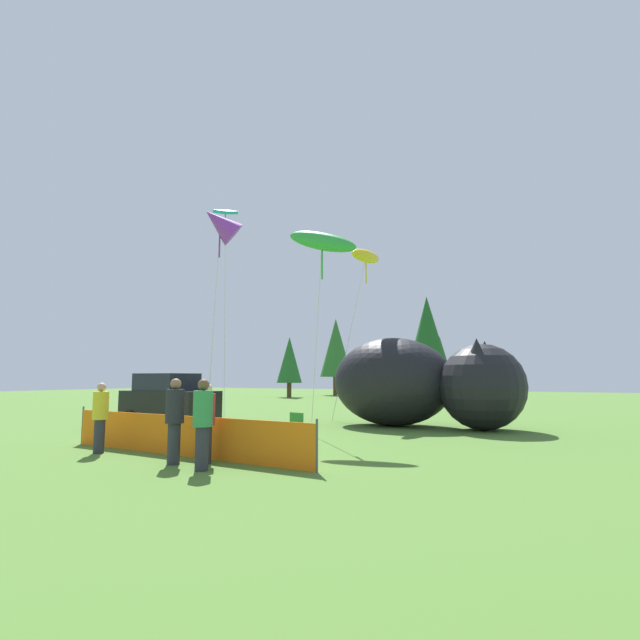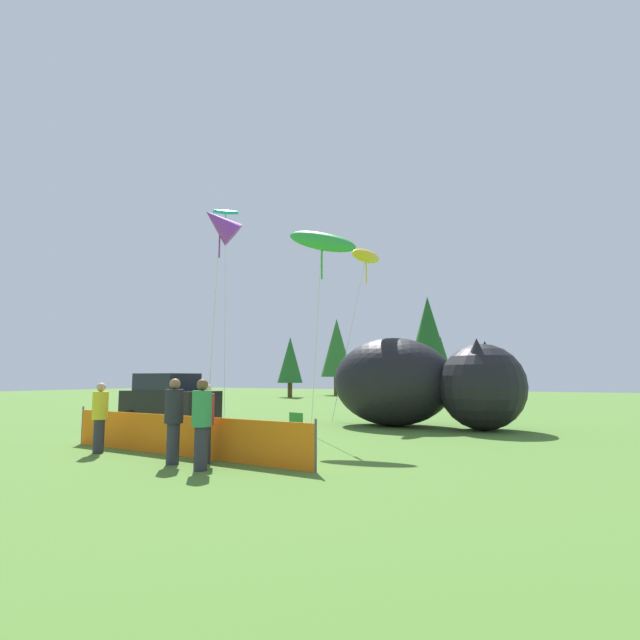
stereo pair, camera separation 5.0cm
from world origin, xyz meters
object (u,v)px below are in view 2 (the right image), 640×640
Objects in this scene: inflatable_cat at (419,385)px; spectator_in_white_shirt at (202,420)px; spectator_in_yellow_shirt at (174,417)px; kite_teal_diamond at (226,216)px; folding_chair at (292,427)px; kite_green_fish at (322,242)px; parked_car at (169,401)px; kite_purple_delta at (220,224)px; spectator_in_grey_shirt at (205,419)px; spectator_in_red_shirt at (100,414)px; kite_yellow_hero at (366,257)px.

inflatable_cat reaches higher than spectator_in_white_shirt.
spectator_in_yellow_shirt is 16.28m from kite_teal_diamond.
spectator_in_white_shirt is (0.11, -3.81, 0.49)m from folding_chair.
inflatable_cat is 1.05× the size of kite_green_fish.
parked_car is at bearing 135.86° from spectator_in_yellow_shirt.
spectator_in_yellow_shirt is 0.22× the size of kite_purple_delta.
kite_green_fish reaches higher than spectator_in_white_shirt.
kite_green_fish is at bearing 94.82° from spectator_in_white_shirt.
spectator_in_white_shirt is 0.85m from spectator_in_grey_shirt.
inflatable_cat is at bearing 63.20° from spectator_in_red_shirt.
kite_teal_diamond is at bearing 127.78° from kite_purple_delta.
kite_purple_delta is (-0.68, 5.33, 6.63)m from spectator_in_red_shirt.
spectator_in_white_shirt is 0.26× the size of kite_green_fish.
folding_chair is at bearing -79.88° from kite_yellow_hero.
kite_yellow_hero is (-1.64, 9.18, 7.00)m from folding_chair.
inflatable_cat is 4.23× the size of spectator_in_grey_shirt.
kite_purple_delta is (-4.61, 5.91, 6.57)m from spectator_in_white_shirt.
kite_yellow_hero reaches higher than spectator_in_white_shirt.
spectator_in_grey_shirt is at bearing -84.18° from kite_yellow_hero.
spectator_in_white_shirt is 1.06× the size of spectator_in_grey_shirt.
kite_purple_delta reaches higher than parked_car.
inflatable_cat is at bearing -176.96° from folding_chair.
kite_teal_diamond is at bearing -166.76° from kite_yellow_hero.
folding_chair is at bearing -80.51° from kite_green_fish.
inflatable_cat is 10.41m from spectator_in_grey_shirt.
kite_purple_delta reaches higher than spectator_in_yellow_shirt.
kite_yellow_hero is at bearing -155.68° from folding_chair.
kite_teal_diamond is at bearing 114.43° from spectator_in_red_shirt.
spectator_in_red_shirt is 8.65m from kite_green_fish.
spectator_in_yellow_shirt is at bearing -94.95° from kite_green_fish.
kite_teal_diamond is (-4.88, 10.75, 9.15)m from spectator_in_red_shirt.
parked_car is at bearing -95.22° from folding_chair.
spectator_in_yellow_shirt is at bearing -41.83° from parked_car.
kite_green_fish reaches higher than parked_car.
spectator_in_yellow_shirt is at bearing -86.88° from kite_yellow_hero.
spectator_in_red_shirt is at bearing -178.29° from spectator_in_grey_shirt.
folding_chair is 0.53× the size of spectator_in_grey_shirt.
folding_chair is at bearing 40.17° from spectator_in_red_shirt.
spectator_in_grey_shirt reaches higher than spectator_in_red_shirt.
folding_chair is 0.50× the size of spectator_in_yellow_shirt.
spectator_in_white_shirt is 1.00× the size of spectator_in_yellow_shirt.
kite_purple_delta reaches higher than kite_green_fish.
spectator_in_grey_shirt is 0.17× the size of kite_teal_diamond.
parked_car is 0.54× the size of kite_green_fish.
kite_green_fish is at bearing -79.64° from kite_yellow_hero.
kite_teal_diamond is (-8.32, 10.64, 9.15)m from spectator_in_grey_shirt.
kite_purple_delta is 7.31m from kite_teal_diamond.
folding_chair is 7.33m from inflatable_cat.
spectator_in_grey_shirt is 16.31m from kite_teal_diamond.
kite_purple_delta is 7.64m from kite_yellow_hero.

